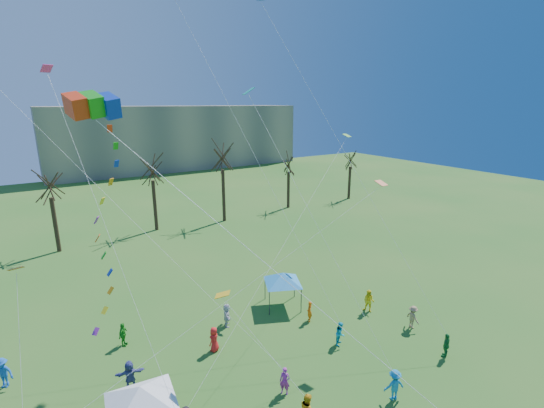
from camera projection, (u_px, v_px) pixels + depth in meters
distant_building at (178, 137)px, 93.50m from camera, size 60.00×14.00×15.00m
bare_tree_row at (141, 178)px, 45.71m from camera, size 69.83×7.93×11.19m
big_box_kite at (114, 232)px, 15.58m from camera, size 7.02×6.86×21.07m
canopy_tent_white at (141, 396)px, 17.44m from camera, size 4.32×4.32×3.26m
canopy_tent_blue at (283, 278)px, 29.88m from camera, size 3.50×3.50×2.87m
festival_crowd at (228, 370)px, 21.87m from camera, size 25.78×14.04×1.86m
small_kites_aloft at (219, 138)px, 22.99m from camera, size 27.19×16.01×31.53m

